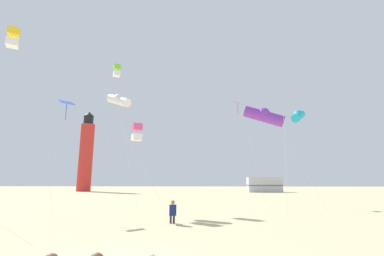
% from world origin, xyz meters
% --- Properties ---
extents(kite_flyer_standing, '(0.39, 0.54, 1.16)m').
position_xyz_m(kite_flyer_standing, '(1.00, 7.18, 0.61)').
color(kite_flyer_standing, navy).
rests_on(kite_flyer_standing, ground).
extents(kite_tube_violet, '(2.61, 2.11, 6.73)m').
position_xyz_m(kite_tube_violet, '(6.30, 9.45, 6.03)').
color(kite_tube_violet, silver).
rests_on(kite_tube_violet, ground).
extents(kite_diamond_scarlet, '(2.90, 2.90, 10.18)m').
position_xyz_m(kite_diamond_scarlet, '(6.27, 20.02, 9.54)').
color(kite_diamond_scarlet, silver).
rests_on(kite_diamond_scarlet, ground).
extents(kite_box_lime, '(3.44, 2.14, 13.20)m').
position_xyz_m(kite_box_lime, '(-5.73, 17.57, 12.59)').
color(kite_box_lime, silver).
rests_on(kite_box_lime, ground).
extents(kite_tube_white, '(3.02, 2.81, 9.18)m').
position_xyz_m(kite_tube_white, '(-4.16, 13.77, 8.47)').
color(kite_tube_white, silver).
rests_on(kite_tube_white, ground).
extents(kite_box_gold, '(1.26, 1.26, 10.87)m').
position_xyz_m(kite_box_gold, '(-8.46, 7.21, 10.28)').
color(kite_box_gold, silver).
rests_on(kite_box_gold, ground).
extents(kite_tube_cyan, '(3.65, 3.94, 8.23)m').
position_xyz_m(kite_tube_cyan, '(10.68, 15.80, 7.53)').
color(kite_tube_cyan, silver).
rests_on(kite_tube_cyan, ground).
extents(kite_box_rainbow, '(2.74, 2.70, 5.89)m').
position_xyz_m(kite_box_rainbow, '(-1.85, 10.82, 5.30)').
color(kite_box_rainbow, silver).
rests_on(kite_box_rainbow, ground).
extents(kite_diamond_blue, '(1.87, 1.87, 7.54)m').
position_xyz_m(kite_diamond_blue, '(-6.68, 10.48, 7.06)').
color(kite_diamond_blue, silver).
rests_on(kite_diamond_blue, ground).
extents(lighthouse_distant, '(2.80, 2.80, 16.80)m').
position_xyz_m(lighthouse_distant, '(-21.87, 49.08, 7.84)').
color(lighthouse_distant, red).
rests_on(lighthouse_distant, ground).
extents(rv_van_silver, '(6.56, 2.71, 2.80)m').
position_xyz_m(rv_van_silver, '(14.34, 46.39, 1.39)').
color(rv_van_silver, '#B7BABF').
rests_on(rv_van_silver, ground).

